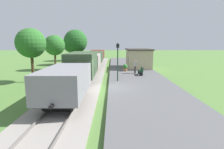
# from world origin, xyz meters

# --- Properties ---
(ground_plane) EXTENTS (160.00, 160.00, 0.00)m
(ground_plane) POSITION_xyz_m (0.00, 0.00, 0.00)
(ground_plane) COLOR #517A38
(platform_slab) EXTENTS (6.00, 60.00, 0.25)m
(platform_slab) POSITION_xyz_m (3.20, 0.00, 0.12)
(platform_slab) COLOR #565659
(platform_slab) RESTS_ON ground
(track_ballast) EXTENTS (3.80, 60.00, 0.12)m
(track_ballast) POSITION_xyz_m (-2.40, 0.00, 0.06)
(track_ballast) COLOR gray
(track_ballast) RESTS_ON ground
(rail_near) EXTENTS (0.07, 60.00, 0.14)m
(rail_near) POSITION_xyz_m (-1.68, 0.00, 0.19)
(rail_near) COLOR slate
(rail_near) RESTS_ON track_ballast
(rail_far) EXTENTS (0.07, 60.00, 0.14)m
(rail_far) POSITION_xyz_m (-3.12, 0.00, 0.19)
(rail_far) COLOR slate
(rail_far) RESTS_ON track_ballast
(freight_train) EXTENTS (2.50, 32.60, 2.72)m
(freight_train) POSITION_xyz_m (-2.40, 9.10, 1.46)
(freight_train) COLOR gray
(freight_train) RESTS_ON rail_near
(station_hut) EXTENTS (3.50, 5.80, 2.78)m
(station_hut) POSITION_xyz_m (4.40, 12.37, 1.65)
(station_hut) COLOR tan
(station_hut) RESTS_ON platform_slab
(bench_near_hut) EXTENTS (0.42, 1.50, 0.91)m
(bench_near_hut) POSITION_xyz_m (3.83, 5.89, 0.72)
(bench_near_hut) COLOR #1E4C2D
(bench_near_hut) RESTS_ON platform_slab
(bench_down_platform) EXTENTS (0.42, 1.50, 0.91)m
(bench_down_platform) POSITION_xyz_m (3.83, 16.85, 0.72)
(bench_down_platform) COLOR #1E4C2D
(bench_down_platform) RESTS_ON platform_slab
(person_waiting) EXTENTS (0.30, 0.42, 1.71)m
(person_waiting) POSITION_xyz_m (3.30, 7.04, 1.18)
(person_waiting) COLOR #38332D
(person_waiting) RESTS_ON platform_slab
(potted_planter) EXTENTS (0.64, 0.64, 0.92)m
(potted_planter) POSITION_xyz_m (2.22, 8.86, 0.72)
(potted_planter) COLOR #9E6642
(potted_planter) RESTS_ON platform_slab
(lamp_post_near) EXTENTS (0.28, 0.28, 3.70)m
(lamp_post_near) POSITION_xyz_m (1.04, 2.47, 2.80)
(lamp_post_near) COLOR #193823
(lamp_post_near) RESTS_ON platform_slab
(tree_trackside_mid) EXTENTS (2.89, 2.89, 5.32)m
(tree_trackside_mid) POSITION_xyz_m (-7.44, 3.22, 3.85)
(tree_trackside_mid) COLOR #4C3823
(tree_trackside_mid) RESTS_ON ground
(tree_trackside_far) EXTENTS (2.92, 2.92, 5.01)m
(tree_trackside_far) POSITION_xyz_m (-7.76, 11.80, 3.53)
(tree_trackside_far) COLOR #4C3823
(tree_trackside_far) RESTS_ON ground
(tree_field_left) EXTENTS (4.18, 4.18, 6.20)m
(tree_field_left) POSITION_xyz_m (-5.99, 18.39, 4.10)
(tree_field_left) COLOR #4C3823
(tree_field_left) RESTS_ON ground
(tree_field_distant) EXTENTS (3.75, 3.75, 5.49)m
(tree_field_distant) POSITION_xyz_m (-8.23, 25.40, 3.60)
(tree_field_distant) COLOR #4C3823
(tree_field_distant) RESTS_ON ground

